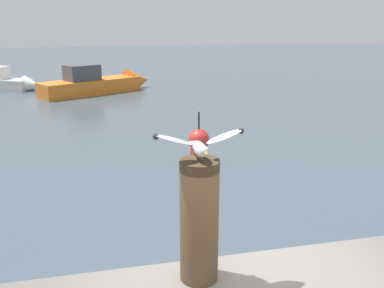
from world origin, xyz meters
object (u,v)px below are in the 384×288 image
Objects in this scene: seagull at (200,145)px; boat_orange at (103,83)px; boat_white at (7,82)px; mooring_post at (199,221)px; channel_buoy at (199,144)px.

boat_orange is at bearing 91.50° from seagull.
boat_orange is (-0.50, 18.98, -2.22)m from seagull.
seagull is 21.76m from boat_white.
mooring_post is 1.45× the size of seagull.
seagull reaches higher than mooring_post.
seagull is 7.76m from channel_buoy.
seagull is at bearing -103.61° from channel_buoy.
mooring_post is 0.60m from seagull.
mooring_post is at bearing -75.29° from boat_white.
seagull is at bearing -75.29° from boat_white.
boat_orange is 4.55× the size of channel_buoy.
mooring_post reaches higher than boat_white.
boat_orange reaches higher than channel_buoy.
mooring_post is at bearing 91.05° from seagull.
boat_white is (-5.49, 20.92, -1.69)m from mooring_post.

